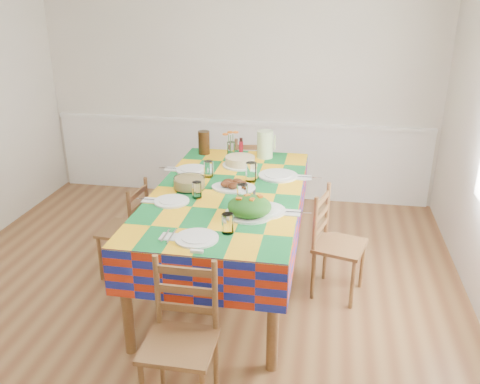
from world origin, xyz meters
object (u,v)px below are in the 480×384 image
Objects in this scene: dining_table at (227,202)px; green_pitcher at (265,144)px; chair_right at (335,244)px; meat_platter at (233,185)px; chair_far at (253,178)px; chair_near at (181,340)px; tea_pitcher at (204,143)px; chair_left at (127,230)px.

dining_table is 8.37× the size of green_pitcher.
green_pitcher is at bearing 52.93° from chair_right.
meat_platter is 1.37× the size of green_pitcher.
green_pitcher reaches higher than dining_table.
meat_platter is at bearing 84.76° from chair_far.
chair_near is at bearing 162.92° from chair_right.
chair_right is at bearing 115.78° from chair_far.
green_pitcher is 1.25m from chair_right.
chair_near is (0.41, -2.29, -0.50)m from tea_pitcher.
green_pitcher is (0.18, 0.90, 0.23)m from dining_table.
chair_near reaches higher than chair_left.
dining_table is 2.45× the size of chair_right.
meat_platter is 0.87m from green_pitcher.
green_pitcher is 1.16× the size of tea_pitcher.
chair_near is at bearing -89.99° from dining_table.
tea_pitcher is 0.24× the size of chair_near.
dining_table is at bearing 83.03° from chair_far.
meat_platter is 1.49m from chair_near.
meat_platter is 0.40× the size of chair_right.
chair_left is at bearing -176.35° from meat_platter.
chair_near is at bearing -94.59° from green_pitcher.
dining_table is at bearing -101.45° from green_pitcher.
tea_pitcher is at bearing 178.93° from green_pitcher.
meat_platter is at bearing -62.24° from tea_pitcher.
chair_near is 1.64m from chair_right.
chair_far is at bearing 90.18° from chair_near.
tea_pitcher reaches higher than chair_far.
dining_table is 0.93m from chair_right.
chair_left is at bearing 50.67° from chair_far.
chair_right is at bearing -3.03° from meat_platter.
tea_pitcher is at bearing 40.82° from chair_far.
chair_left is at bearing -139.36° from green_pitcher.
chair_near is (0.00, -1.37, -0.29)m from dining_table.
chair_right is at bearing 95.50° from chair_left.
chair_left is at bearing 105.67° from chair_right.
chair_right is (0.87, 1.38, -0.02)m from chair_near.
chair_near is at bearing 83.14° from chair_far.
dining_table is at bearing 105.91° from chair_right.
dining_table is 6.10× the size of meat_platter.
chair_left is (-0.88, -1.38, -0.03)m from chair_far.
chair_far is 1.04× the size of chair_right.
tea_pitcher is 0.80m from chair_far.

